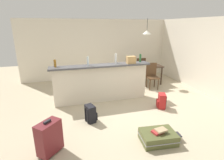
{
  "coord_description": "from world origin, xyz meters",
  "views": [
    {
      "loc": [
        -1.59,
        -4.4,
        2.24
      ],
      "look_at": [
        -0.22,
        0.37,
        0.68
      ],
      "focal_mm": 27.86,
      "sensor_mm": 36.0,
      "label": 1
    }
  ],
  "objects_px": {
    "dining_table": "(146,68)",
    "dining_chair_near_partition": "(152,75)",
    "backpack_black": "(91,114)",
    "backpack_red": "(161,101)",
    "suitcase_upright_maroon": "(49,137)",
    "bottle_amber": "(55,63)",
    "bottle_white": "(116,59)",
    "grocery_bag": "(131,60)",
    "bottle_clear": "(88,61)",
    "dining_chair_far_side": "(140,67)",
    "pendant_lamp": "(147,32)",
    "suitcase_flat_olive": "(158,137)",
    "bottle_green": "(140,58)",
    "book_stack": "(159,131)"
  },
  "relations": [
    {
      "from": "bottle_amber",
      "to": "bottle_white",
      "type": "height_order",
      "value": "bottle_white"
    },
    {
      "from": "dining_table",
      "to": "backpack_red",
      "type": "relative_size",
      "value": 2.62
    },
    {
      "from": "grocery_bag",
      "to": "bottle_clear",
      "type": "bearing_deg",
      "value": 177.17
    },
    {
      "from": "bottle_clear",
      "to": "suitcase_upright_maroon",
      "type": "bearing_deg",
      "value": -117.12
    },
    {
      "from": "dining_chair_far_side",
      "to": "pendant_lamp",
      "type": "xyz_separation_m",
      "value": [
        -0.05,
        -0.55,
        1.48
      ]
    },
    {
      "from": "dining_table",
      "to": "dining_chair_far_side",
      "type": "distance_m",
      "value": 0.61
    },
    {
      "from": "bottle_green",
      "to": "dining_chair_near_partition",
      "type": "distance_m",
      "value": 1.21
    },
    {
      "from": "dining_chair_near_partition",
      "to": "backpack_black",
      "type": "height_order",
      "value": "dining_chair_near_partition"
    },
    {
      "from": "grocery_bag",
      "to": "bottle_white",
      "type": "bearing_deg",
      "value": 163.16
    },
    {
      "from": "bottle_white",
      "to": "pendant_lamp",
      "type": "distance_m",
      "value": 2.1
    },
    {
      "from": "suitcase_upright_maroon",
      "to": "suitcase_flat_olive",
      "type": "bearing_deg",
      "value": -6.99
    },
    {
      "from": "grocery_bag",
      "to": "dining_chair_near_partition",
      "type": "relative_size",
      "value": 0.28
    },
    {
      "from": "grocery_bag",
      "to": "dining_chair_near_partition",
      "type": "xyz_separation_m",
      "value": [
        1.13,
        0.69,
        -0.74
      ]
    },
    {
      "from": "bottle_amber",
      "to": "dining_chair_near_partition",
      "type": "distance_m",
      "value": 3.44
    },
    {
      "from": "bottle_green",
      "to": "dining_table",
      "type": "distance_m",
      "value": 1.54
    },
    {
      "from": "bottle_amber",
      "to": "pendant_lamp",
      "type": "distance_m",
      "value": 3.62
    },
    {
      "from": "dining_chair_far_side",
      "to": "book_stack",
      "type": "distance_m",
      "value": 4.34
    },
    {
      "from": "bottle_green",
      "to": "suitcase_upright_maroon",
      "type": "height_order",
      "value": "bottle_green"
    },
    {
      "from": "bottle_white",
      "to": "suitcase_flat_olive",
      "type": "xyz_separation_m",
      "value": [
        0.17,
        -2.33,
        -1.18
      ]
    },
    {
      "from": "backpack_red",
      "to": "book_stack",
      "type": "relative_size",
      "value": 1.36
    },
    {
      "from": "dining_chair_near_partition",
      "to": "suitcase_upright_maroon",
      "type": "relative_size",
      "value": 1.39
    },
    {
      "from": "grocery_bag",
      "to": "dining_table",
      "type": "height_order",
      "value": "grocery_bag"
    },
    {
      "from": "dining_table",
      "to": "dining_chair_far_side",
      "type": "height_order",
      "value": "dining_chair_far_side"
    },
    {
      "from": "bottle_green",
      "to": "suitcase_upright_maroon",
      "type": "xyz_separation_m",
      "value": [
        -2.68,
        -2.08,
        -0.94
      ]
    },
    {
      "from": "suitcase_upright_maroon",
      "to": "book_stack",
      "type": "relative_size",
      "value": 2.17
    },
    {
      "from": "suitcase_upright_maroon",
      "to": "backpack_red",
      "type": "xyz_separation_m",
      "value": [
        2.93,
        1.07,
        -0.13
      ]
    },
    {
      "from": "dining_chair_far_side",
      "to": "backpack_black",
      "type": "relative_size",
      "value": 2.21
    },
    {
      "from": "dining_chair_far_side",
      "to": "pendant_lamp",
      "type": "height_order",
      "value": "pendant_lamp"
    },
    {
      "from": "dining_table",
      "to": "backpack_black",
      "type": "distance_m",
      "value": 3.54
    },
    {
      "from": "bottle_amber",
      "to": "backpack_black",
      "type": "bearing_deg",
      "value": -57.43
    },
    {
      "from": "dining_table",
      "to": "dining_chair_far_side",
      "type": "bearing_deg",
      "value": 90.28
    },
    {
      "from": "backpack_red",
      "to": "suitcase_upright_maroon",
      "type": "bearing_deg",
      "value": -159.84
    },
    {
      "from": "dining_table",
      "to": "suitcase_upright_maroon",
      "type": "relative_size",
      "value": 1.64
    },
    {
      "from": "bottle_clear",
      "to": "backpack_red",
      "type": "distance_m",
      "value": 2.37
    },
    {
      "from": "bottle_green",
      "to": "backpack_red",
      "type": "height_order",
      "value": "bottle_green"
    },
    {
      "from": "bottle_clear",
      "to": "book_stack",
      "type": "xyz_separation_m",
      "value": [
        1.03,
        -2.28,
        -1.01
      ]
    },
    {
      "from": "pendant_lamp",
      "to": "book_stack",
      "type": "relative_size",
      "value": 2.01
    },
    {
      "from": "suitcase_flat_olive",
      "to": "backpack_black",
      "type": "distance_m",
      "value": 1.64
    },
    {
      "from": "bottle_clear",
      "to": "pendant_lamp",
      "type": "distance_m",
      "value": 2.83
    },
    {
      "from": "suitcase_flat_olive",
      "to": "backpack_red",
      "type": "height_order",
      "value": "backpack_red"
    },
    {
      "from": "dining_chair_far_side",
      "to": "pendant_lamp",
      "type": "bearing_deg",
      "value": -94.78
    },
    {
      "from": "suitcase_upright_maroon",
      "to": "backpack_red",
      "type": "bearing_deg",
      "value": 20.16
    },
    {
      "from": "bottle_white",
      "to": "backpack_red",
      "type": "relative_size",
      "value": 0.71
    },
    {
      "from": "bottle_green",
      "to": "backpack_red",
      "type": "bearing_deg",
      "value": -76.42
    },
    {
      "from": "dining_chair_near_partition",
      "to": "backpack_red",
      "type": "xyz_separation_m",
      "value": [
        -0.52,
        -1.56,
        -0.31
      ]
    },
    {
      "from": "grocery_bag",
      "to": "suitcase_upright_maroon",
      "type": "xyz_separation_m",
      "value": [
        -2.32,
        -1.95,
        -0.92
      ]
    },
    {
      "from": "book_stack",
      "to": "backpack_red",
      "type": "bearing_deg",
      "value": 57.05
    },
    {
      "from": "bottle_white",
      "to": "grocery_bag",
      "type": "height_order",
      "value": "bottle_white"
    },
    {
      "from": "dining_table",
      "to": "dining_chair_near_partition",
      "type": "xyz_separation_m",
      "value": [
        -0.07,
        -0.58,
        -0.13
      ]
    },
    {
      "from": "pendant_lamp",
      "to": "backpack_black",
      "type": "bearing_deg",
      "value": -137.36
    }
  ]
}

